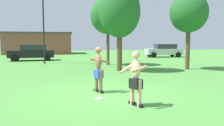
% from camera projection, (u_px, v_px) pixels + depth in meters
% --- Properties ---
extents(ground_plane, '(80.00, 80.00, 0.00)m').
position_uv_depth(ground_plane, '(105.00, 93.00, 8.46)').
color(ground_plane, '#4C8E3D').
extents(player_with_cap, '(0.75, 0.70, 1.73)m').
position_uv_depth(player_with_cap, '(99.00, 67.00, 8.55)').
color(player_with_cap, black).
rests_on(player_with_cap, ground_plane).
extents(player_in_black, '(0.73, 0.69, 1.63)m').
position_uv_depth(player_in_black, '(136.00, 77.00, 6.74)').
color(player_in_black, black).
rests_on(player_in_black, ground_plane).
extents(frisbee, '(0.29, 0.29, 0.03)m').
position_uv_depth(frisbee, '(99.00, 99.00, 7.60)').
color(frisbee, white).
rests_on(frisbee, ground_plane).
extents(car_silver_mid_lot, '(4.41, 2.25, 1.58)m').
position_uv_depth(car_silver_mid_lot, '(164.00, 50.00, 27.71)').
color(car_silver_mid_lot, silver).
rests_on(car_silver_mid_lot, ground_plane).
extents(car_black_far_end, '(4.43, 2.30, 1.58)m').
position_uv_depth(car_black_far_end, '(32.00, 52.00, 22.69)').
color(car_black_far_end, black).
rests_on(car_black_far_end, ground_plane).
extents(lamp_post, '(0.60, 0.24, 6.10)m').
position_uv_depth(lamp_post, '(43.00, 20.00, 18.99)').
color(lamp_post, black).
rests_on(lamp_post, ground_plane).
extents(outbuilding_behind_lot, '(10.02, 6.41, 3.27)m').
position_uv_depth(outbuilding_behind_lot, '(39.00, 43.00, 35.37)').
color(outbuilding_behind_lot, brown).
rests_on(outbuilding_behind_lot, ground_plane).
extents(tree_left_field, '(2.67, 2.67, 5.52)m').
position_uv_depth(tree_left_field, '(120.00, 12.00, 14.55)').
color(tree_left_field, brown).
rests_on(tree_left_field, ground_plane).
extents(tree_right_field, '(2.55, 2.55, 5.19)m').
position_uv_depth(tree_right_field, '(189.00, 13.00, 15.37)').
color(tree_right_field, brown).
rests_on(tree_right_field, ground_plane).
extents(tree_behind_players, '(2.80, 2.80, 5.42)m').
position_uv_depth(tree_behind_players, '(108.00, 16.00, 18.17)').
color(tree_behind_players, brown).
rests_on(tree_behind_players, ground_plane).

